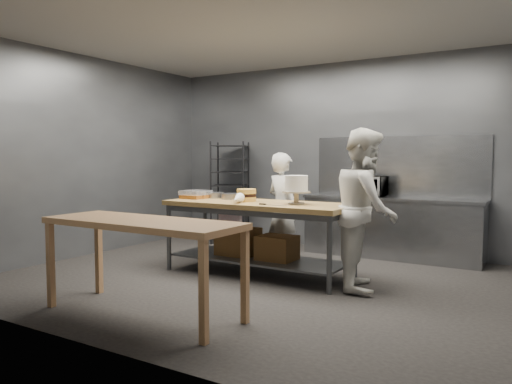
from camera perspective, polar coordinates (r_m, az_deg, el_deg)
ground at (r=6.15m, az=-0.00°, el=-9.96°), size 6.00×6.00×0.00m
back_wall at (r=8.20m, az=9.23°, el=4.07°), size 6.00×0.04×3.00m
work_table at (r=6.33m, az=0.06°, el=-4.27°), size 2.40×0.90×0.92m
near_counter at (r=4.79m, az=-12.89°, el=-4.15°), size 2.00×0.70×0.90m
back_counter at (r=7.63m, az=15.18°, el=-3.91°), size 2.60×0.60×0.90m
splashback_panel at (r=7.85m, az=15.93°, el=2.87°), size 2.60×0.02×0.90m
speed_rack at (r=8.74m, az=-2.96°, el=-0.12°), size 0.81×0.84×1.75m
chef_behind at (r=6.90m, az=3.06°, el=-1.91°), size 0.67×0.57×1.55m
chef_right at (r=5.75m, az=12.42°, el=-1.88°), size 0.94×1.05×1.81m
microwave at (r=7.69m, az=12.59°, el=0.67°), size 0.54×0.37×0.30m
frosted_cake_stand at (r=5.98m, az=4.63°, el=0.74°), size 0.34×0.34×0.35m
layer_cake at (r=6.35m, az=-1.10°, el=-0.37°), size 0.24×0.24×0.16m
cake_pans at (r=6.91m, az=-4.63°, el=-0.37°), size 0.83×0.33×0.07m
piping_bag at (r=6.04m, az=-2.18°, el=-0.78°), size 0.26×0.40×0.12m
offset_spatula at (r=5.87m, az=1.50°, el=-1.46°), size 0.36×0.02×0.02m
pastry_clamshells at (r=6.87m, az=-6.90°, el=-0.26°), size 0.32×0.35×0.11m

